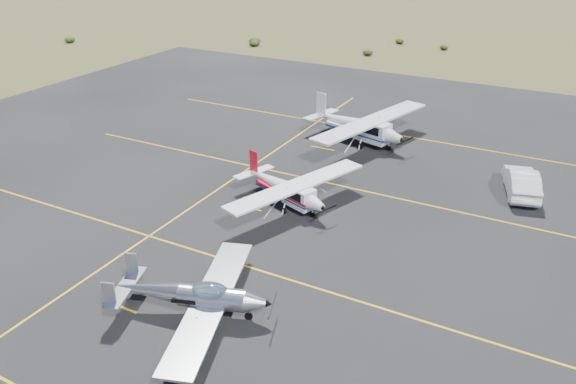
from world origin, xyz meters
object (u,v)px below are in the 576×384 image
Objects in this scene: aircraft_cessna at (286,187)px; aircraft_plain at (358,125)px; aircraft_low_wing at (195,296)px; sedan at (522,182)px.

aircraft_cessna is 12.05m from aircraft_plain.
aircraft_low_wing is 11.45m from aircraft_cessna.
aircraft_cessna is 1.97× the size of sedan.
aircraft_plain is at bearing -31.44° from sedan.
aircraft_cessna is at bearing 18.52° from sedan.
sedan is (12.63, -3.75, -0.57)m from aircraft_plain.
aircraft_low_wing is at bearing -61.86° from aircraft_cessna.
aircraft_cessna reaches higher than aircraft_low_wing.
aircraft_low_wing is 22.52m from sedan.
aircraft_low_wing is 0.96× the size of aircraft_cessna.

